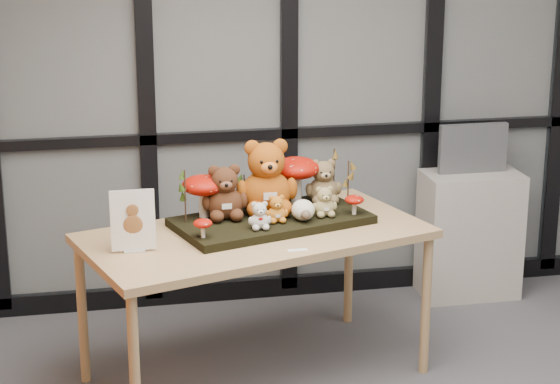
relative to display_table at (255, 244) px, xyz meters
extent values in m
plane|color=beige|center=(0.85, 1.11, 0.66)|extent=(5.00, 0.00, 5.00)
cube|color=#2D383F|center=(0.85, 1.08, 0.66)|extent=(4.90, 0.02, 2.70)
cube|color=black|center=(0.85, 1.08, -0.68)|extent=(4.90, 0.06, 0.12)
cube|color=black|center=(0.85, 1.08, 0.31)|extent=(4.90, 0.06, 0.06)
cube|color=black|center=(-0.45, 1.08, 0.66)|extent=(0.10, 0.06, 2.70)
cube|color=black|center=(0.40, 1.08, 0.66)|extent=(0.10, 0.06, 2.70)
cube|color=black|center=(1.30, 1.08, 0.66)|extent=(0.10, 0.06, 2.70)
cube|color=tan|center=(0.00, 0.00, 0.04)|extent=(1.89, 1.32, 0.04)
cylinder|color=tan|center=(-0.66, -0.60, -0.36)|extent=(0.05, 0.05, 0.76)
cylinder|color=tan|center=(-0.88, 0.12, -0.36)|extent=(0.05, 0.05, 0.76)
cylinder|color=tan|center=(0.88, -0.12, -0.36)|extent=(0.05, 0.05, 0.76)
cylinder|color=tan|center=(0.66, 0.60, -0.36)|extent=(0.05, 0.05, 0.76)
cube|color=black|center=(0.10, 0.10, 0.09)|extent=(1.08, 0.76, 0.04)
cube|color=silver|center=(-0.62, -0.17, 0.07)|extent=(0.10, 0.06, 0.01)
cube|color=white|center=(-0.62, -0.17, 0.22)|extent=(0.21, 0.04, 0.29)
ellipsoid|color=brown|center=(-0.62, -0.17, 0.20)|extent=(0.09, 0.01, 0.11)
ellipsoid|color=brown|center=(-0.62, -0.17, 0.27)|extent=(0.06, 0.01, 0.06)
cube|color=white|center=(0.15, -0.31, 0.07)|extent=(0.10, 0.03, 0.00)
cube|color=#AFA69C|center=(1.51, 0.87, -0.34)|extent=(0.60, 0.35, 0.79)
cube|color=#52555A|center=(1.51, 0.89, 0.21)|extent=(0.43, 0.04, 0.30)
cube|color=black|center=(1.51, 0.87, 0.21)|extent=(0.38, 0.00, 0.25)
camera|label=1|loc=(-0.83, -4.77, 1.71)|focal=65.00mm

